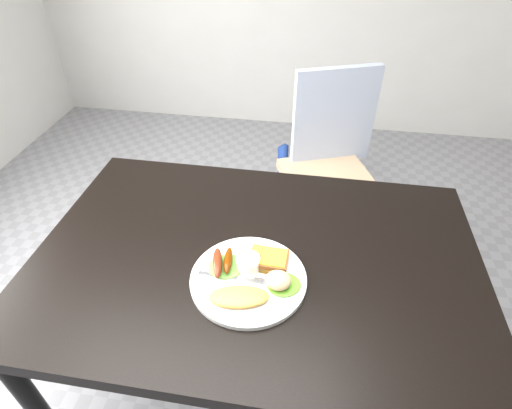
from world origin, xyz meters
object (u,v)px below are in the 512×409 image
at_px(dining_table, 256,259).
at_px(person, 307,139).
at_px(dining_chair, 328,181).
at_px(plate, 248,279).

distance_m(dining_table, person, 0.71).
relative_size(dining_chair, person, 0.27).
distance_m(dining_chair, plate, 0.98).
height_order(person, plate, person).
relative_size(dining_table, dining_chair, 3.04).
bearing_deg(plate, person, 82.81).
height_order(dining_table, dining_chair, dining_table).
bearing_deg(dining_table, dining_chair, 75.58).
xyz_separation_m(dining_chair, person, (-0.11, -0.10, 0.27)).
xyz_separation_m(dining_table, person, (0.10, 0.71, -0.01)).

